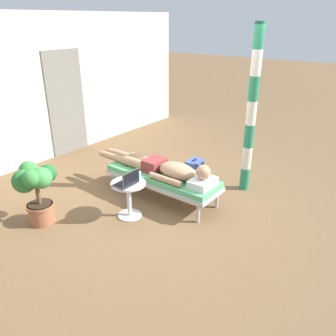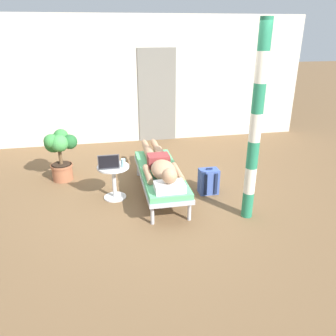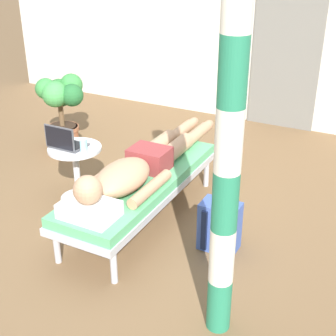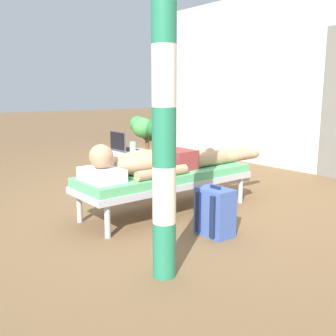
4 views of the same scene
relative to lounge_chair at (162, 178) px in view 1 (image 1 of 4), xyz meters
The scene contains 11 objects.
ground_plane 0.37m from the lounge_chair, 148.84° to the right, with size 40.00×40.00×0.00m, color brown.
house_wall_back 3.05m from the lounge_chair, 90.00° to the left, with size 7.60×0.20×2.70m, color beige.
house_door_panel 2.89m from the lounge_chair, 81.22° to the left, with size 0.84×0.03×2.04m, color slate.
lounge_chair is the anchor object (origin of this frame).
person_reclining 0.18m from the lounge_chair, 90.00° to the right, with size 0.53×2.17×0.32m.
side_table 0.71m from the lounge_chair, behind, with size 0.48×0.48×0.52m.
laptop 0.80m from the lounge_chair, behind, with size 0.31×0.24×0.23m.
drink_glass 0.60m from the lounge_chair, behind, with size 0.06×0.06×0.13m, color #99D8E5.
backpack 0.77m from the lounge_chair, ahead, with size 0.30×0.26×0.42m.
potted_plant 1.81m from the lounge_chair, 149.58° to the left, with size 0.56×0.55×0.84m.
porch_post 1.66m from the lounge_chair, 39.17° to the right, with size 0.15×0.15×2.54m.
Camera 1 is at (-3.56, -2.85, 2.58)m, focal length 36.45 mm.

